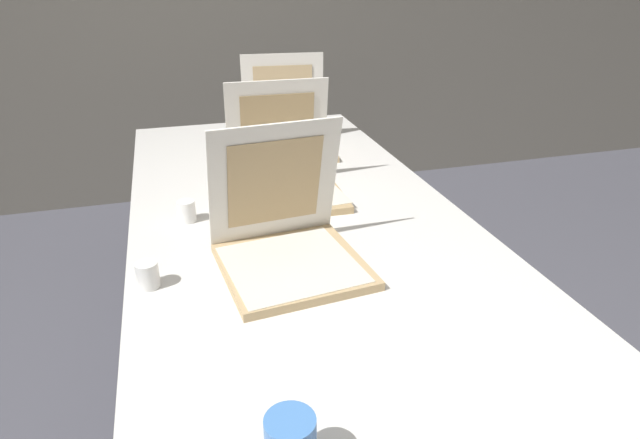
# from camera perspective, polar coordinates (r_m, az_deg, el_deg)

# --- Properties ---
(table) EXTENTS (1.00, 2.23, 0.74)m
(table) POSITION_cam_1_polar(r_m,az_deg,el_deg) (1.67, -2.25, -0.89)
(table) COLOR silver
(table) RESTS_ON ground
(pizza_box_front) EXTENTS (0.37, 0.38, 0.36)m
(pizza_box_front) POSITION_cam_1_polar(r_m,az_deg,el_deg) (1.36, -3.36, -2.87)
(pizza_box_front) COLOR tan
(pizza_box_front) RESTS_ON table
(pizza_box_middle) EXTENTS (0.35, 0.35, 0.36)m
(pizza_box_middle) POSITION_cam_1_polar(r_m,az_deg,el_deg) (1.79, -3.56, 4.26)
(pizza_box_middle) COLOR tan
(pizza_box_middle) RESTS_ON table
(pizza_box_back) EXTENTS (0.37, 0.38, 0.36)m
(pizza_box_back) POSITION_cam_1_polar(r_m,az_deg,el_deg) (2.24, -3.41, 8.78)
(pizza_box_back) COLOR tan
(pizza_box_back) RESTS_ON table
(cup_white_mid) EXTENTS (0.05, 0.05, 0.06)m
(cup_white_mid) POSITION_cam_1_polar(r_m,az_deg,el_deg) (1.65, -13.92, 0.85)
(cup_white_mid) COLOR white
(cup_white_mid) RESTS_ON table
(cup_white_near_left) EXTENTS (0.05, 0.05, 0.06)m
(cup_white_near_left) POSITION_cam_1_polar(r_m,az_deg,el_deg) (1.34, -17.76, -5.61)
(cup_white_near_left) COLOR white
(cup_white_near_left) RESTS_ON table
(napkin_pile) EXTENTS (0.18, 0.18, 0.01)m
(napkin_pile) POSITION_cam_1_polar(r_m,az_deg,el_deg) (1.05, 24.52, -18.86)
(napkin_pile) COLOR white
(napkin_pile) RESTS_ON table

